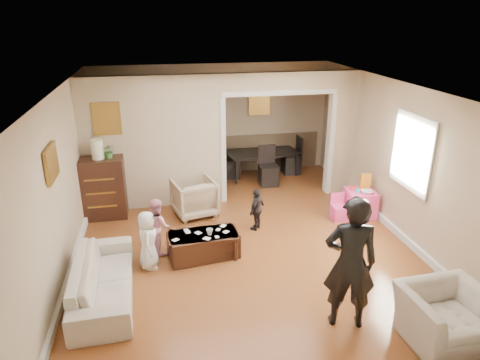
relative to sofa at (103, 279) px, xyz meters
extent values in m
plane|color=#985227|center=(2.17, 1.16, -0.28)|extent=(7.00, 7.00, 0.00)
cube|color=#C1A88D|center=(0.79, 2.96, 1.02)|extent=(2.75, 0.18, 2.60)
cube|color=#C1A88D|center=(4.64, 2.96, 1.02)|extent=(0.55, 0.18, 2.60)
cube|color=#C1A88D|center=(3.27, 2.96, 2.14)|extent=(2.22, 0.18, 0.35)
cube|color=white|center=(4.90, 0.76, 1.27)|extent=(0.03, 0.95, 1.10)
cube|color=brown|center=(-0.03, 2.86, 1.57)|extent=(0.45, 0.03, 0.55)
cube|color=brown|center=(-0.54, 0.56, 1.52)|extent=(0.03, 0.55, 0.40)
cube|color=brown|center=(3.27, 4.60, 1.42)|extent=(0.45, 0.03, 0.55)
imported|color=beige|center=(0.00, 0.00, 0.00)|extent=(0.82, 1.97, 0.57)
imported|color=tan|center=(1.47, 2.38, 0.07)|extent=(0.92, 0.93, 0.71)
imported|color=beige|center=(4.06, -1.63, 0.04)|extent=(1.04, 0.92, 0.65)
cube|color=#34180F|center=(-0.23, 2.62, 0.30)|extent=(0.85, 0.48, 1.17)
cylinder|color=#FFF9CF|center=(-0.23, 2.62, 1.07)|extent=(0.22, 0.22, 0.36)
imported|color=#3F7032|center=(-0.03, 2.62, 1.03)|extent=(0.25, 0.22, 0.28)
cube|color=#3A1E12|center=(1.46, 0.80, -0.08)|extent=(1.15, 0.69, 0.41)
imported|color=silver|center=(1.56, 0.75, 0.17)|extent=(0.12, 0.12, 0.10)
cube|color=#FE438D|center=(4.58, 1.72, -0.03)|extent=(0.56, 0.56, 0.51)
cube|color=yellow|center=(4.70, 1.82, 0.37)|extent=(0.20, 0.08, 0.30)
cylinder|color=#29A8CF|center=(4.48, 1.67, 0.26)|extent=(0.08, 0.08, 0.08)
cube|color=red|center=(4.46, 1.84, 0.25)|extent=(0.09, 0.08, 0.05)
imported|color=white|center=(4.63, 1.60, 0.25)|extent=(0.23, 0.23, 0.05)
imported|color=black|center=(3.26, 4.25, 0.01)|extent=(1.81, 1.19, 0.59)
imported|color=black|center=(3.02, -1.14, 0.59)|extent=(0.72, 0.57, 1.74)
imported|color=white|center=(0.61, 0.65, 0.18)|extent=(0.31, 0.46, 0.93)
imported|color=pink|center=(0.76, 1.10, 0.18)|extent=(0.52, 0.56, 0.93)
imported|color=black|center=(2.51, 1.55, 0.11)|extent=(0.45, 0.47, 0.79)
cube|color=white|center=(1.21, 0.97, 0.12)|extent=(0.07, 0.09, 0.00)
cube|color=white|center=(1.83, 0.79, 0.12)|extent=(0.12, 0.12, 0.00)
cube|color=white|center=(1.50, 0.63, 0.12)|extent=(0.14, 0.14, 0.00)
cube|color=white|center=(1.81, 1.00, 0.12)|extent=(0.13, 0.13, 0.00)
cube|color=white|center=(1.23, 0.89, 0.12)|extent=(0.08, 0.09, 0.00)
cube|color=white|center=(1.39, 0.84, 0.12)|extent=(0.13, 0.13, 0.00)
cube|color=white|center=(1.02, 0.68, 0.12)|extent=(0.13, 0.12, 0.00)
cube|color=white|center=(1.66, 0.65, 0.12)|extent=(0.07, 0.08, 0.00)
cube|color=white|center=(1.72, 0.88, 0.12)|extent=(0.09, 0.10, 0.00)
camera|label=1|loc=(0.87, -5.24, 3.38)|focal=32.31mm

